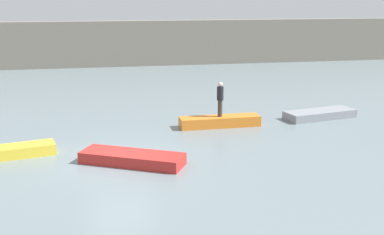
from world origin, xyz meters
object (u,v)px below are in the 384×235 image
rowboat_yellow (10,152)px  rowboat_red (132,158)px  person_dark_shirt (220,98)px  rowboat_grey (320,114)px  rowboat_orange (220,121)px

rowboat_yellow → rowboat_red: 4.98m
person_dark_shirt → rowboat_grey: bearing=6.0°
rowboat_yellow → person_dark_shirt: (9.29, 2.90, 1.22)m
rowboat_red → rowboat_grey: rowboat_red is taller
rowboat_grey → person_dark_shirt: 5.69m
rowboat_yellow → rowboat_orange: bearing=4.8°
rowboat_grey → rowboat_orange: bearing=174.7°
person_dark_shirt → rowboat_orange: bearing=0.0°
rowboat_red → rowboat_grey: (10.15, 5.23, -0.01)m
rowboat_orange → rowboat_grey: size_ratio=1.04×
rowboat_yellow → rowboat_orange: 9.73m
rowboat_yellow → rowboat_grey: size_ratio=0.90×
rowboat_red → rowboat_grey: 11.42m
rowboat_orange → person_dark_shirt: person_dark_shirt is taller
rowboat_grey → person_dark_shirt: bearing=174.7°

